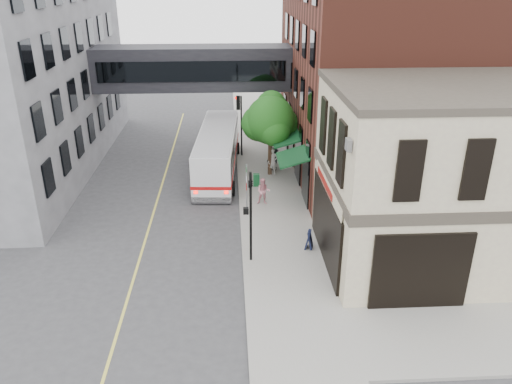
{
  "coord_description": "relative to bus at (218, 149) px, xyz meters",
  "views": [
    {
      "loc": [
        -0.5,
        -18.57,
        12.75
      ],
      "look_at": [
        0.7,
        3.09,
        3.2
      ],
      "focal_mm": 35.0,
      "sensor_mm": 36.0,
      "label": 1
    }
  ],
  "objects": [
    {
      "name": "lane_marking",
      "position": [
        -3.67,
        -3.98,
        -1.65
      ],
      "size": [
        0.12,
        40.0,
        0.01
      ],
      "primitive_type": "cube",
      "color": "#D8CC4C",
      "rests_on": "ground"
    },
    {
      "name": "brick_building",
      "position": [
        11.31,
        1.01,
        5.33
      ],
      "size": [
        13.76,
        18.0,
        14.0
      ],
      "color": "#55251A",
      "rests_on": "ground"
    },
    {
      "name": "sidewalk_main",
      "position": [
        3.33,
        0.02,
        -1.58
      ],
      "size": [
        4.0,
        60.0,
        0.15
      ],
      "primitive_type": "cube",
      "color": "gray",
      "rests_on": "ground"
    },
    {
      "name": "newspaper_box",
      "position": [
        2.5,
        -2.95,
        -1.11
      ],
      "size": [
        0.42,
        0.37,
        0.8
      ],
      "primitive_type": "cube",
      "rotation": [
        0.0,
        0.0,
        -0.05
      ],
      "color": "#135629",
      "rests_on": "sidewalk_main"
    },
    {
      "name": "ground",
      "position": [
        1.33,
        -13.98,
        -1.65
      ],
      "size": [
        120.0,
        120.0,
        0.0
      ],
      "primitive_type": "plane",
      "color": "#38383A",
      "rests_on": "ground"
    },
    {
      "name": "sandwich_board",
      "position": [
        4.67,
        -11.05,
        -1.04
      ],
      "size": [
        0.48,
        0.6,
        0.94
      ],
      "primitive_type": "cube",
      "rotation": [
        0.0,
        0.0,
        -0.29
      ],
      "color": "black",
      "rests_on": "sidewalk_main"
    },
    {
      "name": "skyway_bridge",
      "position": [
        -1.67,
        4.02,
        4.85
      ],
      "size": [
        14.0,
        3.18,
        3.0
      ],
      "color": "black",
      "rests_on": "ground"
    },
    {
      "name": "bus",
      "position": [
        0.0,
        0.0,
        0.0
      ],
      "size": [
        3.19,
        11.1,
        2.95
      ],
      "color": "white",
      "rests_on": "ground"
    },
    {
      "name": "traffic_signal_far",
      "position": [
        1.59,
        3.02,
        1.68
      ],
      "size": [
        0.53,
        0.28,
        4.5
      ],
      "color": "black",
      "rests_on": "sidewalk_main"
    },
    {
      "name": "pedestrian_a",
      "position": [
        3.71,
        -1.01,
        -0.59
      ],
      "size": [
        0.7,
        0.49,
        1.83
      ],
      "primitive_type": "imported",
      "rotation": [
        0.0,
        0.0,
        0.08
      ],
      "color": "silver",
      "rests_on": "sidewalk_main"
    },
    {
      "name": "pedestrian_b",
      "position": [
        2.76,
        -5.72,
        -0.71
      ],
      "size": [
        0.83,
        0.68,
        1.6
      ],
      "primitive_type": "imported",
      "rotation": [
        0.0,
        0.0,
        -0.1
      ],
      "color": "pink",
      "rests_on": "sidewalk_main"
    },
    {
      "name": "pedestrian_c",
      "position": [
        3.88,
        -0.23,
        -0.68
      ],
      "size": [
        1.23,
        1.09,
        1.65
      ],
      "primitive_type": "imported",
      "rotation": [
        0.0,
        0.0,
        -0.57
      ],
      "color": "#202229",
      "rests_on": "sidewalk_main"
    },
    {
      "name": "traffic_signal_near",
      "position": [
        1.7,
        -11.98,
        1.33
      ],
      "size": [
        0.44,
        0.22,
        4.6
      ],
      "color": "black",
      "rests_on": "sidewalk_main"
    },
    {
      "name": "corner_building",
      "position": [
        10.31,
        -11.98,
        2.56
      ],
      "size": [
        10.19,
        8.12,
        8.45
      ],
      "color": "tan",
      "rests_on": "ground"
    },
    {
      "name": "street_tree",
      "position": [
        3.53,
        -0.77,
        2.26
      ],
      "size": [
        3.8,
        3.2,
        5.6
      ],
      "color": "#382619",
      "rests_on": "sidewalk_main"
    },
    {
      "name": "street_sign_pole",
      "position": [
        1.72,
        -6.98,
        0.28
      ],
      "size": [
        0.08,
        0.75,
        3.0
      ],
      "color": "gray",
      "rests_on": "sidewalk_main"
    }
  ]
}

